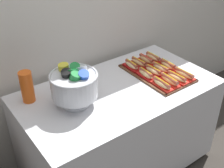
{
  "coord_description": "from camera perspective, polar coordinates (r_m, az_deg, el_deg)",
  "views": [
    {
      "loc": [
        -1.06,
        -1.36,
        1.88
      ],
      "look_at": [
        -0.07,
        -0.02,
        0.82
      ],
      "focal_mm": 47.38,
      "sensor_mm": 36.0,
      "label": 1
    }
  ],
  "objects": [
    {
      "name": "ground_plane",
      "position": [
        2.55,
        1.12,
        -15.11
      ],
      "size": [
        10.0,
        10.0,
        0.0
      ],
      "primitive_type": "plane",
      "color": "#38332D"
    },
    {
      "name": "buffet_table",
      "position": [
        2.28,
        1.22,
        -8.38
      ],
      "size": [
        1.4,
        0.77,
        0.75
      ],
      "color": "silver",
      "rests_on": "ground_plane"
    },
    {
      "name": "serving_tray",
      "position": [
        2.26,
        8.63,
        2.07
      ],
      "size": [
        0.33,
        0.53,
        0.01
      ],
      "color": "#56331E",
      "rests_on": "buffet_table"
    },
    {
      "name": "hot_dog_0",
      "position": [
        2.08,
        9.56,
        -0.02
      ],
      "size": [
        0.07,
        0.18,
        0.06
      ],
      "color": "red",
      "rests_on": "serving_tray"
    },
    {
      "name": "hot_dog_1",
      "position": [
        2.12,
        11.01,
        0.68
      ],
      "size": [
        0.07,
        0.18,
        0.06
      ],
      "color": "red",
      "rests_on": "serving_tray"
    },
    {
      "name": "hot_dog_2",
      "position": [
        2.17,
        12.38,
        1.2
      ],
      "size": [
        0.08,
        0.19,
        0.06
      ],
      "color": "red",
      "rests_on": "serving_tray"
    },
    {
      "name": "hot_dog_3",
      "position": [
        2.22,
        13.71,
        1.84
      ],
      "size": [
        0.07,
        0.18,
        0.06
      ],
      "color": "red",
      "rests_on": "serving_tray"
    },
    {
      "name": "hot_dog_4",
      "position": [
        2.17,
        6.54,
        1.9
      ],
      "size": [
        0.07,
        0.16,
        0.06
      ],
      "color": "red",
      "rests_on": "serving_tray"
    },
    {
      "name": "hot_dog_5",
      "position": [
        2.22,
        7.99,
        2.47
      ],
      "size": [
        0.07,
        0.17,
        0.06
      ],
      "color": "#B21414",
      "rests_on": "serving_tray"
    },
    {
      "name": "hot_dog_6",
      "position": [
        2.27,
        9.37,
        3.01
      ],
      "size": [
        0.07,
        0.16,
        0.06
      ],
      "color": "red",
      "rests_on": "serving_tray"
    },
    {
      "name": "hot_dog_7",
      "position": [
        2.32,
        10.71,
        3.58
      ],
      "size": [
        0.07,
        0.16,
        0.06
      ],
      "color": "#B21414",
      "rests_on": "serving_tray"
    },
    {
      "name": "hot_dog_8",
      "position": [
        2.28,
        3.79,
        3.6
      ],
      "size": [
        0.07,
        0.16,
        0.06
      ],
      "color": "#B21414",
      "rests_on": "serving_tray"
    },
    {
      "name": "hot_dog_9",
      "position": [
        2.33,
        5.22,
        4.1
      ],
      "size": [
        0.07,
        0.17,
        0.06
      ],
      "color": "#B21414",
      "rests_on": "serving_tray"
    },
    {
      "name": "hot_dog_10",
      "position": [
        2.37,
        6.6,
        4.65
      ],
      "size": [
        0.06,
        0.17,
        0.06
      ],
      "color": "red",
      "rests_on": "serving_tray"
    },
    {
      "name": "hot_dog_11",
      "position": [
        2.42,
        7.93,
        5.07
      ],
      "size": [
        0.07,
        0.16,
        0.06
      ],
      "color": "red",
      "rests_on": "serving_tray"
    },
    {
      "name": "punch_bowl",
      "position": [
        1.84,
        -7.3,
        0.04
      ],
      "size": [
        0.3,
        0.3,
        0.27
      ],
      "color": "silver",
      "rests_on": "buffet_table"
    },
    {
      "name": "cup_stack",
      "position": [
        1.96,
        -16.09,
        -0.52
      ],
      "size": [
        0.08,
        0.08,
        0.21
      ],
      "color": "#EA5B19",
      "rests_on": "buffet_table"
    }
  ]
}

